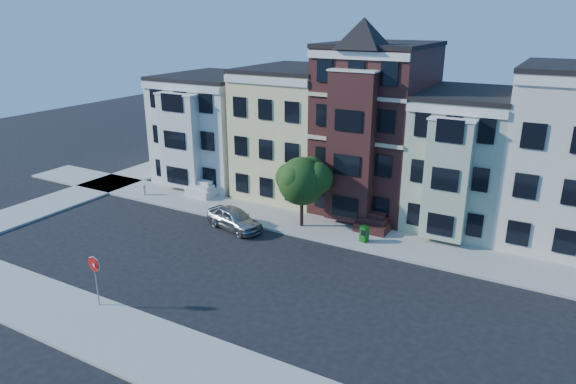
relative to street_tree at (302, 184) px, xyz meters
The scene contains 13 objects.
ground 8.69m from the street_tree, 70.71° to the right, with size 120.00×120.00×0.00m, color black.
far_sidewalk 4.12m from the street_tree, ahead, with size 60.00×4.00×0.15m, color #9E9B93.
near_sidewalk 16.16m from the street_tree, 80.30° to the right, with size 60.00×4.00×0.15m, color #9E9B93.
cross_sidewalk 21.01m from the street_tree, 158.47° to the right, with size 4.00×60.00×0.15m, color #9E9B93.
house_white 14.18m from the street_tree, 150.86° to the left, with size 8.00×9.00×9.00m, color silver.
house_yellow 8.32m from the street_tree, 122.21° to the left, with size 7.00×9.00×10.00m, color beige.
house_brown 7.89m from the street_tree, 68.77° to the left, with size 7.00×9.00×12.00m, color #381917.
house_green 11.53m from the street_tree, 36.86° to the left, with size 6.00×9.00×9.00m, color #A1B193.
street_tree is the anchor object (origin of this frame).
parked_car 5.26m from the street_tree, 148.11° to the right, with size 1.82×4.52×1.54m, color #95979C.
newspaper_box 5.43m from the street_tree, ahead, with size 0.48×0.42×1.06m, color #0F5512.
fire_hydrant 14.59m from the street_tree, behind, with size 0.25×0.25×0.72m, color beige.
stop_sign 14.89m from the street_tree, 105.90° to the right, with size 0.84×0.12×3.07m, color #AD100D, non-canonical shape.
Camera 1 is at (12.80, -21.77, 14.02)m, focal length 32.00 mm.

